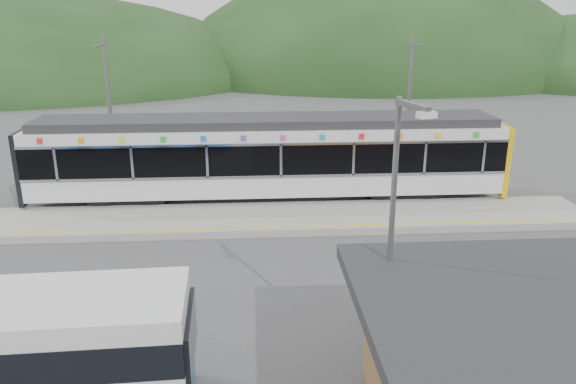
{
  "coord_description": "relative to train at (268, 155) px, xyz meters",
  "views": [
    {
      "loc": [
        -0.5,
        -17.64,
        8.13
      ],
      "look_at": [
        0.73,
        1.0,
        2.01
      ],
      "focal_mm": 35.0,
      "sensor_mm": 36.0,
      "label": 1
    }
  ],
  "objects": [
    {
      "name": "train",
      "position": [
        0.0,
        0.0,
        0.0
      ],
      "size": [
        20.44,
        3.01,
        3.74
      ],
      "color": "black",
      "rests_on": "ground"
    },
    {
      "name": "hills",
      "position": [
        5.99,
        -0.71,
        -2.06
      ],
      "size": [
        146.0,
        149.0,
        26.0
      ],
      "color": "#1E3D19",
      "rests_on": "ground"
    },
    {
      "name": "platform",
      "position": [
        -0.19,
        -2.7,
        -1.91
      ],
      "size": [
        26.0,
        3.2,
        0.3
      ],
      "primitive_type": "cube",
      "color": "#9E9E99",
      "rests_on": "ground"
    },
    {
      "name": "lamp_post",
      "position": [
        2.21,
        -12.94,
        1.8
      ],
      "size": [
        0.41,
        1.17,
        6.5
      ],
      "rotation": [
        0.0,
        0.0,
        0.28
      ],
      "color": "slate",
      "rests_on": "ground"
    },
    {
      "name": "ground",
      "position": [
        -0.19,
        -6.0,
        -2.06
      ],
      "size": [
        120.0,
        120.0,
        0.0
      ],
      "primitive_type": "plane",
      "color": "#4C4C4F",
      "rests_on": "ground"
    },
    {
      "name": "catenary_mast_west",
      "position": [
        -7.19,
        2.56,
        1.58
      ],
      "size": [
        0.18,
        1.8,
        7.0
      ],
      "color": "slate",
      "rests_on": "ground"
    },
    {
      "name": "catenary_mast_east",
      "position": [
        6.81,
        2.56,
        1.58
      ],
      "size": [
        0.18,
        1.8,
        7.0
      ],
      "color": "slate",
      "rests_on": "ground"
    },
    {
      "name": "yellow_line",
      "position": [
        -0.19,
        -4.0,
        -1.76
      ],
      "size": [
        26.0,
        0.1,
        0.01
      ],
      "primitive_type": "cube",
      "color": "yellow",
      "rests_on": "platform"
    }
  ]
}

